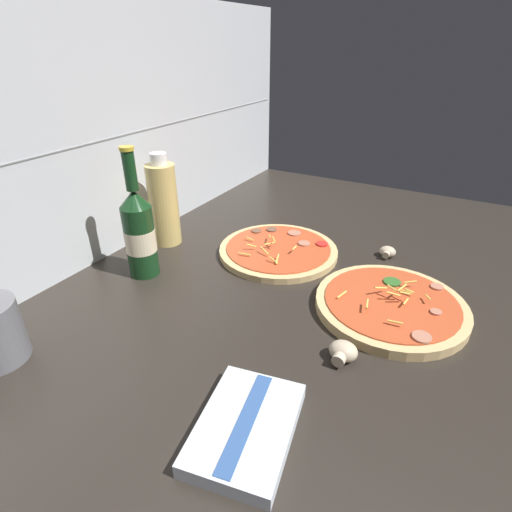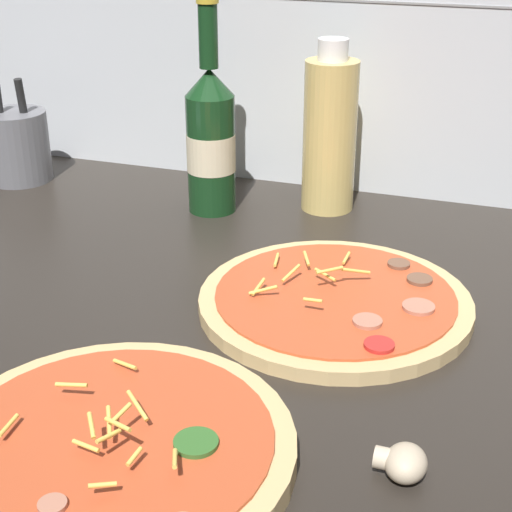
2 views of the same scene
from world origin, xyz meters
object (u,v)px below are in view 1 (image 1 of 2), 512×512
Objects in this scene: pizza_far at (278,250)px; dish_towel at (246,427)px; mushroom_right at (343,352)px; beer_bottle at (139,232)px; pizza_near at (391,305)px; oil_bottle at (164,203)px; mushroom_left at (387,252)px.

dish_towel is at bearing -158.70° from pizza_far.
mushroom_right is (-29.14, -26.19, 0.79)cm from pizza_far.
beer_bottle is 50.02cm from mushroom_right.
pizza_near reaches higher than mushroom_right.
oil_bottle is 63.88cm from dish_towel.
oil_bottle is (-8.29, 28.74, 10.00)cm from pizza_far.
mushroom_left is at bearing 2.45° from mushroom_right.
mushroom_right is at bearing -18.99° from dish_towel.
mushroom_right reaches higher than mushroom_left.
mushroom_left is at bearing -4.92° from dish_towel.
oil_bottle is at bearing 110.25° from mushroom_left.
pizza_far is at bearing 21.30° from dish_towel.
pizza_far is 34.06cm from beer_bottle.
dish_towel is (-60.67, 5.22, -0.16)cm from mushroom_left.
dish_towel is at bearing -121.61° from beer_bottle.
mushroom_right is (-20.84, -54.93, -9.21)cm from oil_bottle.
oil_bottle reaches higher than pizza_near.
pizza_far is 1.50× the size of dish_towel.
mushroom_right is (-18.27, 3.94, 0.56)cm from pizza_near.
oil_bottle reaches higher than pizza_far.
mushroom_right is 0.26× the size of dish_towel.
mushroom_left is 0.21× the size of dish_towel.
pizza_far is at bearing -44.04° from beer_bottle.
pizza_far is (10.87, 30.13, -0.23)cm from pizza_near.
pizza_near is 22.92cm from mushroom_left.
oil_bottle is 1.20× the size of dish_towel.
dish_towel is (-20.20, 6.95, -0.48)cm from mushroom_right.
pizza_far is 31.54cm from oil_bottle.
beer_bottle is 5.70× the size of mushroom_right.
oil_bottle reaches higher than mushroom_right.
beer_bottle reaches higher than pizza_near.
beer_bottle is at bearing 83.44° from mushroom_right.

